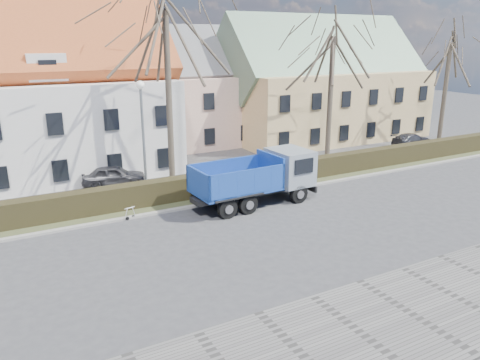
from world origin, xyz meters
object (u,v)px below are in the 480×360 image
cart_frame (126,214)px  dump_truck (250,180)px  parked_car_a (114,175)px  parked_car_b (412,140)px  streetlight (144,142)px

cart_frame → dump_truck: bearing=-8.2°
parked_car_a → parked_car_b: bearing=-74.9°
streetlight → parked_car_a: streetlight is taller
dump_truck → streetlight: streetlight is taller
dump_truck → parked_car_a: (-5.72, 7.17, -0.81)m
cart_frame → streetlight: bearing=53.4°
dump_truck → parked_car_a: 9.21m
cart_frame → parked_car_b: size_ratio=0.21×
dump_truck → parked_car_b: dump_truck is taller
dump_truck → parked_car_a: dump_truck is taller
parked_car_b → parked_car_a: bearing=86.7°
dump_truck → streetlight: bearing=140.9°
cart_frame → parked_car_b: bearing=11.4°
parked_car_b → dump_truck: bearing=106.6°
streetlight → parked_car_a: (-0.95, 3.64, -2.74)m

